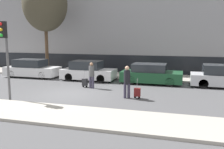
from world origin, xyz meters
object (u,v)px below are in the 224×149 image
(traffic_light, at_px, (5,45))
(parked_bicycle, at_px, (79,69))
(trolley_right, at_px, (137,92))
(bare_tree_near_crossing, at_px, (45,4))
(parked_car_1, at_px, (88,71))
(trolley_left, at_px, (85,82))
(pedestrian_left, at_px, (92,74))
(pedestrian_right, at_px, (127,80))
(parked_car_2, at_px, (151,74))
(parked_car_0, at_px, (32,69))
(parked_car_3, at_px, (223,77))

(traffic_light, height_order, parked_bicycle, traffic_light)
(trolley_right, height_order, bare_tree_near_crossing, bare_tree_near_crossing)
(parked_car_1, height_order, trolley_left, parked_car_1)
(pedestrian_left, xyz_separation_m, pedestrian_right, (2.72, -1.90, 0.05))
(trolley_left, bearing_deg, pedestrian_left, -15.68)
(parked_car_2, height_order, pedestrian_right, pedestrian_right)
(traffic_light, distance_m, parked_bicycle, 9.83)
(pedestrian_left, height_order, trolley_right, pedestrian_left)
(parked_car_0, relative_size, parked_car_2, 1.04)
(parked_bicycle, bearing_deg, parked_car_3, -13.29)
(parked_car_2, relative_size, bare_tree_near_crossing, 0.52)
(parked_car_1, distance_m, pedestrian_right, 6.16)
(parked_car_3, bearing_deg, traffic_light, -147.85)
(pedestrian_right, xyz_separation_m, parked_bicycle, (-5.96, 7.22, -0.49))
(pedestrian_right, bearing_deg, parked_car_2, -110.39)
(parked_car_2, relative_size, trolley_right, 3.85)
(parked_car_0, bearing_deg, parked_car_2, -0.37)
(parked_car_1, height_order, trolley_right, parked_car_1)
(trolley_left, bearing_deg, bare_tree_near_crossing, 140.97)
(trolley_left, height_order, trolley_right, trolley_left)
(parked_car_0, bearing_deg, trolley_left, -24.95)
(pedestrian_left, relative_size, bare_tree_near_crossing, 0.20)
(parked_car_0, height_order, parked_car_3, parked_car_3)
(parked_car_2, distance_m, parked_bicycle, 7.11)
(pedestrian_right, distance_m, trolley_right, 0.85)
(parked_car_1, xyz_separation_m, bare_tree_near_crossing, (-4.41, 1.64, 5.23))
(parked_car_0, height_order, parked_car_2, parked_car_0)
(parked_car_1, height_order, parked_bicycle, parked_car_1)
(parked_car_1, xyz_separation_m, traffic_light, (-1.57, -6.95, 2.16))
(parked_car_3, distance_m, pedestrian_left, 8.47)
(pedestrian_left, bearing_deg, bare_tree_near_crossing, 158.44)
(parked_car_0, xyz_separation_m, parked_car_2, (9.62, -0.06, -0.02))
(parked_car_2, bearing_deg, parked_car_1, -179.93)
(parked_car_0, distance_m, traffic_light, 8.06)
(parked_car_1, bearing_deg, parked_car_2, 0.07)
(pedestrian_right, height_order, trolley_right, pedestrian_right)
(bare_tree_near_crossing, bearing_deg, parked_car_2, -10.14)
(pedestrian_right, bearing_deg, parked_car_0, -39.92)
(parked_car_3, bearing_deg, trolley_right, -137.12)
(parked_car_1, bearing_deg, trolley_right, -44.57)
(parked_car_0, relative_size, traffic_light, 1.10)
(parked_car_3, height_order, trolley_left, parked_car_3)
(pedestrian_right, xyz_separation_m, traffic_light, (-5.62, -2.32, 1.84))
(pedestrian_right, bearing_deg, pedestrian_left, -47.13)
(parked_car_2, bearing_deg, trolley_left, -146.51)
(trolley_right, relative_size, bare_tree_near_crossing, 0.13)
(parked_car_0, distance_m, trolley_right, 10.54)
(trolley_left, bearing_deg, trolley_right, -27.02)
(pedestrian_right, xyz_separation_m, bare_tree_near_crossing, (-8.46, 6.27, 4.92))
(parked_car_3, bearing_deg, pedestrian_left, -161.71)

